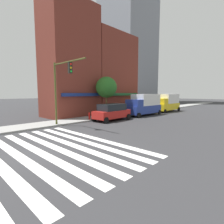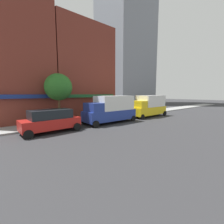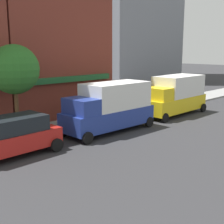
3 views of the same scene
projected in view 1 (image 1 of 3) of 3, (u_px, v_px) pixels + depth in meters
name	position (u px, v px, depth m)	size (l,w,h in m)	color
ground_plane	(39.00, 152.00, 9.50)	(200.00, 200.00, 0.00)	#2D2D30
sidewalk_left	(0.00, 130.00, 14.62)	(120.00, 3.00, 0.15)	gray
crosswalk_stripes	(39.00, 152.00, 9.50)	(8.48, 10.80, 0.01)	silver
storefront_row	(93.00, 68.00, 26.53)	(15.76, 5.30, 15.00)	maroon
tower_distant	(129.00, 7.00, 58.14)	(16.25, 14.12, 63.43)	gray
traffic_signal	(61.00, 82.00, 15.97)	(0.32, 4.82, 6.07)	#474C1E
suv_red	(112.00, 112.00, 20.35)	(4.74, 2.12, 1.94)	#B21E19
box_truck_blue	(144.00, 104.00, 25.09)	(6.24, 2.42, 3.04)	navy
box_truck_yellow	(167.00, 102.00, 30.25)	(6.23, 2.42, 3.04)	yellow
pedestrian_green_top	(155.00, 105.00, 31.05)	(0.32, 0.32, 1.77)	#23232D
fire_hydrant	(89.00, 116.00, 20.11)	(0.24, 0.24, 0.84)	red
street_tree	(106.00, 87.00, 23.29)	(2.81, 2.81, 5.23)	brown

